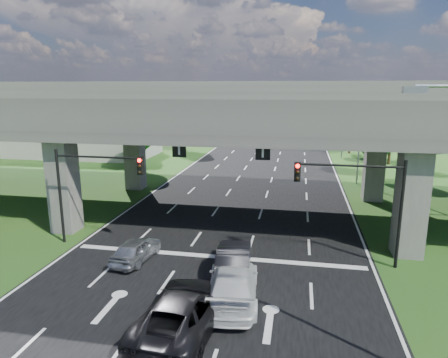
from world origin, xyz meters
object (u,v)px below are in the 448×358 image
(streetlight_far, at_px, (357,127))
(car_trailing, at_px, (183,311))
(signal_right, at_px, (360,192))
(streetlight_beyond, at_px, (341,116))
(car_dark, at_px, (234,259))
(car_silver, at_px, (136,250))
(signal_left, at_px, (90,180))
(car_white, at_px, (233,284))

(streetlight_far, distance_m, car_trailing, 29.93)
(signal_right, distance_m, streetlight_far, 20.25)
(streetlight_far, bearing_deg, car_trailing, -109.59)
(streetlight_beyond, bearing_deg, car_dark, -102.78)
(streetlight_beyond, relative_size, car_dark, 2.05)
(streetlight_far, height_order, car_silver, streetlight_far)
(signal_left, relative_size, streetlight_far, 0.60)
(car_white, distance_m, car_trailing, 3.11)
(car_white, bearing_deg, signal_right, -146.47)
(signal_left, distance_m, streetlight_far, 26.95)
(car_white, bearing_deg, car_dark, -88.32)
(signal_right, relative_size, signal_left, 1.00)
(car_silver, height_order, car_white, car_white)
(streetlight_far, height_order, car_white, streetlight_far)
(car_dark, bearing_deg, signal_right, -166.27)
(streetlight_far, xyz_separation_m, car_trailing, (-9.89, -27.80, -4.97))
(streetlight_far, distance_m, car_dark, 24.50)
(signal_right, height_order, streetlight_far, streetlight_far)
(car_dark, height_order, car_trailing, car_trailing)
(car_white, bearing_deg, streetlight_far, -114.87)
(signal_right, relative_size, car_trailing, 0.99)
(signal_left, relative_size, car_white, 1.07)
(car_trailing, bearing_deg, car_white, -116.75)
(car_dark, bearing_deg, car_white, 92.35)
(signal_right, distance_m, car_white, 8.56)
(streetlight_far, distance_m, car_white, 26.94)
(car_silver, distance_m, car_dark, 5.73)
(signal_left, height_order, streetlight_far, streetlight_far)
(car_trailing, bearing_deg, streetlight_far, -105.45)
(car_silver, height_order, car_trailing, car_trailing)
(streetlight_beyond, distance_m, car_dark, 39.65)
(signal_left, height_order, car_white, signal_left)
(streetlight_far, relative_size, car_white, 1.78)
(streetlight_beyond, bearing_deg, car_trailing, -102.73)
(signal_left, relative_size, car_trailing, 0.99)
(car_dark, distance_m, car_white, 2.81)
(signal_right, bearing_deg, car_trailing, -134.53)
(streetlight_far, height_order, car_trailing, streetlight_far)
(car_dark, bearing_deg, car_silver, -10.77)
(signal_left, bearing_deg, streetlight_far, 48.22)
(car_dark, distance_m, car_trailing, 5.58)
(signal_right, relative_size, streetlight_beyond, 0.60)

